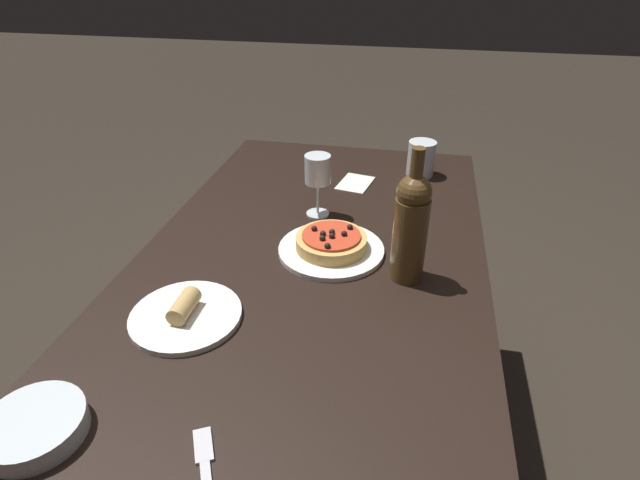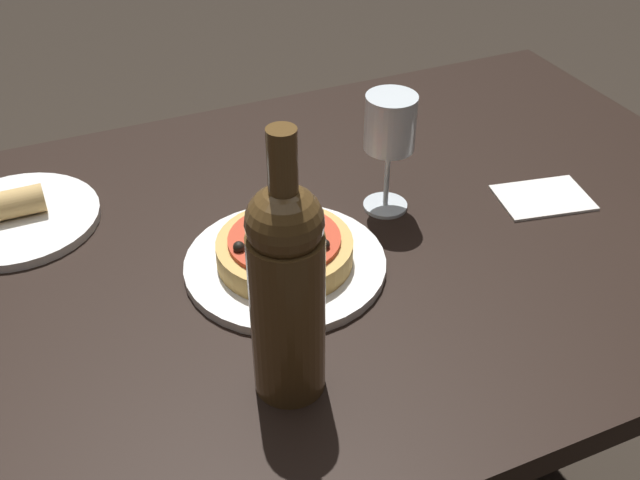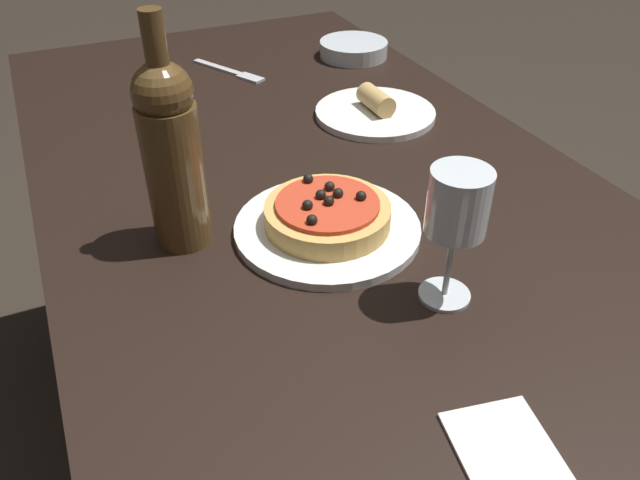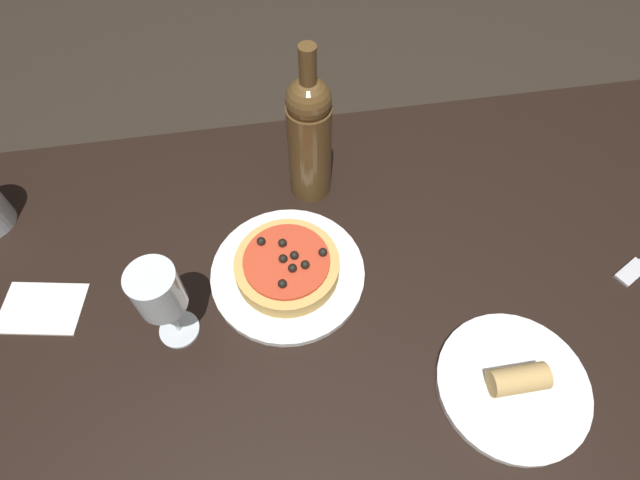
{
  "view_description": "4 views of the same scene",
  "coord_description": "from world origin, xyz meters",
  "px_view_note": "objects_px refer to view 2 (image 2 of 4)",
  "views": [
    {
      "loc": [
        0.85,
        0.21,
        1.4
      ],
      "look_at": [
        -0.08,
        0.02,
        0.81
      ],
      "focal_mm": 28.0,
      "sensor_mm": 36.0,
      "label": 1
    },
    {
      "loc": [
        0.13,
        0.71,
        1.34
      ],
      "look_at": [
        -0.15,
        0.06,
        0.81
      ],
      "focal_mm": 42.0,
      "sensor_mm": 36.0,
      "label": 2
    },
    {
      "loc": [
        -0.72,
        0.33,
        1.24
      ],
      "look_at": [
        -0.17,
        0.08,
        0.8
      ],
      "focal_mm": 35.0,
      "sensor_mm": 36.0,
      "label": 3
    },
    {
      "loc": [
        -0.12,
        -0.36,
        1.47
      ],
      "look_at": [
        -0.05,
        0.08,
        0.8
      ],
      "focal_mm": 28.0,
      "sensor_mm": 36.0,
      "label": 4
    }
  ],
  "objects_px": {
    "pizza": "(285,249)",
    "wine_bottle": "(287,288)",
    "dining_table": "(195,326)",
    "wine_glass": "(390,128)",
    "side_plate": "(17,217)",
    "dinner_plate": "(285,264)"
  },
  "relations": [
    {
      "from": "pizza",
      "to": "wine_bottle",
      "type": "xyz_separation_m",
      "value": [
        0.06,
        0.18,
        0.1
      ]
    },
    {
      "from": "dining_table",
      "to": "wine_bottle",
      "type": "relative_size",
      "value": 5.41
    },
    {
      "from": "wine_bottle",
      "to": "pizza",
      "type": "bearing_deg",
      "value": -109.96
    },
    {
      "from": "wine_glass",
      "to": "side_plate",
      "type": "distance_m",
      "value": 0.5
    },
    {
      "from": "dining_table",
      "to": "dinner_plate",
      "type": "bearing_deg",
      "value": 159.2
    },
    {
      "from": "wine_bottle",
      "to": "side_plate",
      "type": "height_order",
      "value": "wine_bottle"
    },
    {
      "from": "dining_table",
      "to": "side_plate",
      "type": "xyz_separation_m",
      "value": [
        0.18,
        -0.19,
        0.1
      ]
    },
    {
      "from": "wine_glass",
      "to": "wine_bottle",
      "type": "height_order",
      "value": "wine_bottle"
    },
    {
      "from": "pizza",
      "to": "side_plate",
      "type": "height_order",
      "value": "pizza"
    },
    {
      "from": "dinner_plate",
      "to": "pizza",
      "type": "distance_m",
      "value": 0.02
    },
    {
      "from": "pizza",
      "to": "wine_glass",
      "type": "distance_m",
      "value": 0.21
    },
    {
      "from": "side_plate",
      "to": "wine_glass",
      "type": "bearing_deg",
      "value": 160.71
    },
    {
      "from": "wine_bottle",
      "to": "dining_table",
      "type": "bearing_deg",
      "value": -77.52
    },
    {
      "from": "dining_table",
      "to": "wine_glass",
      "type": "distance_m",
      "value": 0.36
    },
    {
      "from": "dinner_plate",
      "to": "wine_glass",
      "type": "xyz_separation_m",
      "value": [
        -0.17,
        -0.07,
        0.12
      ]
    },
    {
      "from": "dining_table",
      "to": "dinner_plate",
      "type": "distance_m",
      "value": 0.15
    },
    {
      "from": "wine_glass",
      "to": "side_plate",
      "type": "bearing_deg",
      "value": -19.29
    },
    {
      "from": "wine_glass",
      "to": "side_plate",
      "type": "relative_size",
      "value": 0.77
    },
    {
      "from": "dining_table",
      "to": "side_plate",
      "type": "relative_size",
      "value": 7.41
    },
    {
      "from": "wine_glass",
      "to": "wine_bottle",
      "type": "bearing_deg",
      "value": 45.77
    },
    {
      "from": "pizza",
      "to": "wine_glass",
      "type": "xyz_separation_m",
      "value": [
        -0.17,
        -0.07,
        0.09
      ]
    },
    {
      "from": "pizza",
      "to": "wine_bottle",
      "type": "relative_size",
      "value": 0.56
    }
  ]
}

